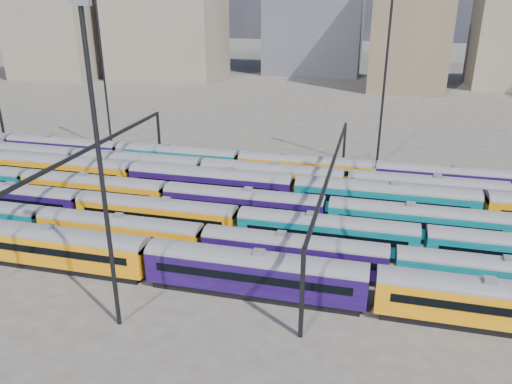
% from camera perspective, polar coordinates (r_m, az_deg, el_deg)
% --- Properties ---
extents(ground, '(500.00, 500.00, 0.00)m').
position_cam_1_polar(ground, '(60.63, -1.23, -3.36)').
color(ground, '#413C37').
rests_on(ground, ground).
extents(rake_0, '(123.97, 3.02, 5.09)m').
position_cam_1_polar(rake_0, '(48.68, -12.20, -7.07)').
color(rake_0, black).
rests_on(rake_0, ground).
extents(rake_1, '(112.19, 2.74, 4.60)m').
position_cam_1_polar(rake_1, '(51.51, -6.09, -5.30)').
color(rake_1, black).
rests_on(rake_1, ground).
extents(rake_2, '(135.88, 2.84, 4.77)m').
position_cam_1_polar(rake_2, '(58.31, -11.33, -2.17)').
color(rake_2, black).
rests_on(rake_2, ground).
extents(rake_3, '(119.01, 2.90, 4.88)m').
position_cam_1_polar(rake_3, '(62.85, -10.27, -0.23)').
color(rake_3, black).
rests_on(rake_3, ground).
extents(rake_4, '(132.81, 3.24, 5.46)m').
position_cam_1_polar(rake_4, '(69.88, -13.90, 2.01)').
color(rake_4, black).
rests_on(rake_4, ground).
extents(rake_5, '(120.63, 2.94, 4.95)m').
position_cam_1_polar(rake_5, '(71.06, -6.20, 2.64)').
color(rake_5, black).
rests_on(rake_5, ground).
extents(rake_6, '(117.52, 2.87, 4.82)m').
position_cam_1_polar(rake_6, '(74.41, -2.01, 3.59)').
color(rake_6, black).
rests_on(rake_6, ground).
extents(gantry_1, '(0.35, 40.35, 8.03)m').
position_cam_1_polar(gantry_1, '(65.96, -18.35, 3.95)').
color(gantry_1, black).
rests_on(gantry_1, ground).
extents(gantry_2, '(0.35, 40.35, 8.03)m').
position_cam_1_polar(gantry_2, '(56.41, 8.57, 1.88)').
color(gantry_2, black).
rests_on(gantry_2, ground).
extents(mast_1, '(1.40, 0.50, 25.60)m').
position_cam_1_polar(mast_1, '(87.93, -17.06, 13.17)').
color(mast_1, black).
rests_on(mast_1, ground).
extents(mast_2, '(1.40, 0.50, 25.60)m').
position_cam_1_polar(mast_2, '(38.41, -17.37, 2.88)').
color(mast_2, black).
rests_on(mast_2, ground).
extents(mast_3, '(1.40, 0.50, 25.60)m').
position_cam_1_polar(mast_3, '(77.83, 14.51, 12.41)').
color(mast_3, black).
rests_on(mast_3, ground).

